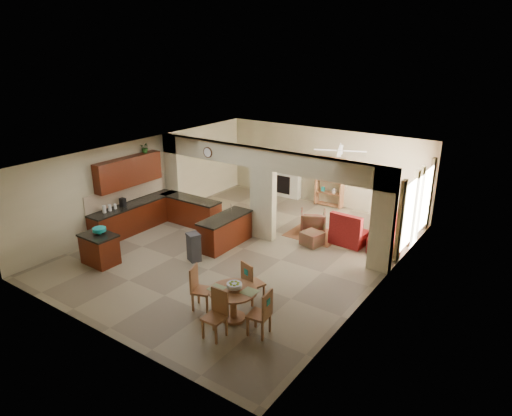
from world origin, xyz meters
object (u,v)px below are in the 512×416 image
Objects in this scene: armchair at (313,222)px; sofa at (390,230)px; kitchen_island at (100,249)px; dining_table at (233,299)px.

sofa is at bearing 169.65° from armchair.
kitchen_island is 6.42m from armchair.
armchair is at bearing 55.64° from kitchen_island.
kitchen_island is at bearing 26.24° from armchair.
kitchen_island reaches higher than sofa.
dining_table is (4.60, -0.05, 0.05)m from kitchen_island.
armchair is (-2.23, -0.72, 0.01)m from sofa.
armchair is (3.73, 5.22, -0.07)m from kitchen_island.
dining_table is 6.15m from sofa.
dining_table is 5.35m from armchair.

